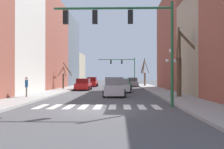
{
  "coord_description": "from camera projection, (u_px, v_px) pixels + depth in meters",
  "views": [
    {
      "loc": [
        1.36,
        -14.44,
        1.9
      ],
      "look_at": [
        0.2,
        23.92,
        2.16
      ],
      "focal_mm": 42.0,
      "sensor_mm": 36.0,
      "label": 1
    }
  ],
  "objects": [
    {
      "name": "traffic_signal_far",
      "position": [
        123.0,
        65.0,
        57.7
      ],
      "size": [
        8.11,
        0.28,
        6.01
      ],
      "color": "#236038",
      "rests_on": "ground_plane"
    },
    {
      "name": "traffic_signal_near",
      "position": [
        128.0,
        28.0,
        16.28
      ],
      "size": [
        7.46,
        0.28,
        6.55
      ],
      "color": "#236038",
      "rests_on": "ground_plane"
    },
    {
      "name": "car_parked_right_far",
      "position": [
        83.0,
        85.0,
        35.9
      ],
      "size": [
        2.09,
        4.18,
        1.6
      ],
      "rotation": [
        0.0,
        0.0,
        1.57
      ],
      "color": "red",
      "rests_on": "ground_plane"
    },
    {
      "name": "building_row_right",
      "position": [
        205.0,
        42.0,
        28.77
      ],
      "size": [
        6.0,
        36.79,
        13.51
      ],
      "color": "#934C3D",
      "rests_on": "ground_plane"
    },
    {
      "name": "crosswalk_stripes",
      "position": [
        98.0,
        107.0,
        16.27
      ],
      "size": [
        7.65,
        2.6,
        0.01
      ],
      "color": "white",
      "rests_on": "ground_plane"
    },
    {
      "name": "street_tree_right_mid",
      "position": [
        64.0,
        76.0,
        37.2
      ],
      "size": [
        1.98,
        1.59,
        3.76
      ],
      "color": "brown",
      "rests_on": "sidewalk_left"
    },
    {
      "name": "street_tree_left_near",
      "position": [
        144.0,
        74.0,
        48.48
      ],
      "size": [
        1.46,
        3.15,
        5.07
      ],
      "color": "brown",
      "rests_on": "sidewalk_right"
    },
    {
      "name": "street_lamp_right_corner",
      "position": [
        171.0,
        63.0,
        21.82
      ],
      "size": [
        0.95,
        0.36,
        4.06
      ],
      "color": "#1E4C2D",
      "rests_on": "sidewalk_right"
    },
    {
      "name": "pedestrian_on_left_sidewalk",
      "position": [
        27.0,
        85.0,
        22.33
      ],
      "size": [
        0.33,
        0.73,
        1.72
      ],
      "rotation": [
        0.0,
        0.0,
        1.87
      ],
      "color": "#7A705B",
      "rests_on": "sidewalk_left"
    },
    {
      "name": "car_parked_right_mid",
      "position": [
        124.0,
        84.0,
        38.15
      ],
      "size": [
        2.01,
        4.14,
        1.58
      ],
      "rotation": [
        0.0,
        0.0,
        1.57
      ],
      "color": "#236B38",
      "rests_on": "ground_plane"
    },
    {
      "name": "car_driving_toward_lane",
      "position": [
        121.0,
        86.0,
        30.88
      ],
      "size": [
        2.19,
        4.14,
        1.58
      ],
      "rotation": [
        0.0,
        0.0,
        1.57
      ],
      "color": "silver",
      "rests_on": "ground_plane"
    },
    {
      "name": "ground_plane",
      "position": [
        95.0,
        111.0,
        14.46
      ],
      "size": [
        240.0,
        240.0,
        0.0
      ],
      "primitive_type": "plane",
      "color": "#4C4C4F"
    },
    {
      "name": "sidewalk_right",
      "position": [
        210.0,
        110.0,
        14.27
      ],
      "size": [
        2.88,
        90.0,
        0.15
      ],
      "color": "#9E9E99",
      "rests_on": "ground_plane"
    },
    {
      "name": "building_row_left",
      "position": [
        37.0,
        48.0,
        37.97
      ],
      "size": [
        6.0,
        59.85,
        13.51
      ],
      "color": "#934C3D",
      "rests_on": "ground_plane"
    },
    {
      "name": "street_tree_left_far",
      "position": [
        182.0,
        65.0,
        22.73
      ],
      "size": [
        2.94,
        3.92,
        6.03
      ],
      "color": "brown",
      "rests_on": "sidewalk_right"
    },
    {
      "name": "car_at_intersection",
      "position": [
        92.0,
        82.0,
        48.0
      ],
      "size": [
        1.96,
        4.6,
        1.75
      ],
      "rotation": [
        0.0,
        0.0,
        1.57
      ],
      "color": "red",
      "rests_on": "ground_plane"
    },
    {
      "name": "car_parked_left_far",
      "position": [
        132.0,
        82.0,
        48.35
      ],
      "size": [
        2.11,
        4.37,
        1.66
      ],
      "rotation": [
        0.0,
        0.0,
        1.57
      ],
      "color": "gray",
      "rests_on": "ground_plane"
    },
    {
      "name": "car_parked_left_mid",
      "position": [
        114.0,
        88.0,
        24.6
      ],
      "size": [
        2.03,
        4.13,
        1.81
      ],
      "rotation": [
        0.0,
        0.0,
        1.57
      ],
      "color": "silver",
      "rests_on": "ground_plane"
    }
  ]
}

